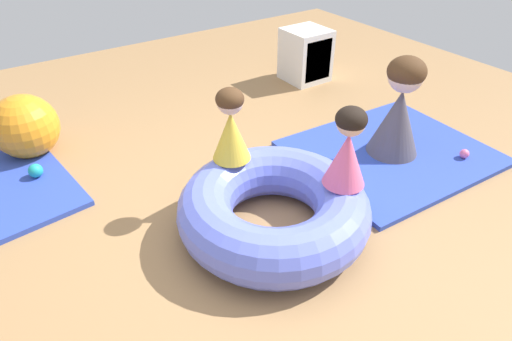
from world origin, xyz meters
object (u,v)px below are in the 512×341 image
(inflatable_cushion, at_px, (274,209))
(child_in_pink, at_px, (348,148))
(child_in_yellow, at_px, (231,126))
(exercise_ball_large, at_px, (25,126))
(play_ball_pink, at_px, (464,154))
(play_ball_teal, at_px, (36,171))
(adult_seated, at_px, (400,108))
(storage_cube, at_px, (307,56))

(inflatable_cushion, height_order, child_in_pink, child_in_pink)
(child_in_yellow, xyz_separation_m, exercise_ball_large, (-1.05, 1.46, -0.34))
(play_ball_pink, bearing_deg, exercise_ball_large, 143.73)
(play_ball_teal, height_order, play_ball_pink, play_ball_teal)
(play_ball_pink, bearing_deg, child_in_yellow, 160.56)
(adult_seated, bearing_deg, play_ball_pink, 110.29)
(child_in_pink, xyz_separation_m, exercise_ball_large, (-1.47, 2.09, -0.34))
(inflatable_cushion, distance_m, child_in_yellow, 0.61)
(child_in_yellow, height_order, adult_seated, child_in_yellow)
(child_in_pink, bearing_deg, play_ball_pink, 85.25)
(child_in_pink, distance_m, adult_seated, 1.07)
(play_ball_pink, bearing_deg, storage_cube, 89.14)
(adult_seated, xyz_separation_m, storage_cube, (0.43, 1.63, -0.15))
(child_in_pink, relative_size, exercise_ball_large, 0.99)
(inflatable_cushion, height_order, play_ball_teal, inflatable_cushion)
(inflatable_cushion, distance_m, storage_cube, 2.56)
(adult_seated, bearing_deg, child_in_pink, -2.26)
(child_in_pink, distance_m, child_in_yellow, 0.76)
(child_in_yellow, distance_m, adult_seated, 1.42)
(inflatable_cushion, distance_m, exercise_ball_large, 2.18)
(child_in_yellow, height_order, exercise_ball_large, child_in_yellow)
(child_in_yellow, height_order, storage_cube, child_in_yellow)
(child_in_yellow, distance_m, exercise_ball_large, 1.83)
(child_in_yellow, distance_m, storage_cube, 2.32)
(adult_seated, bearing_deg, child_in_yellow, -34.30)
(child_in_yellow, xyz_separation_m, play_ball_teal, (-1.11, 1.03, -0.51))
(child_in_yellow, bearing_deg, inflatable_cushion, 5.34)
(child_in_pink, distance_m, play_ball_pink, 1.47)
(storage_cube, bearing_deg, play_ball_teal, -172.87)
(child_in_pink, bearing_deg, child_in_yellow, -151.30)
(play_ball_pink, xyz_separation_m, storage_cube, (0.03, 2.03, 0.20))
(exercise_ball_large, bearing_deg, play_ball_teal, -97.80)
(inflatable_cushion, bearing_deg, storage_cube, 45.67)
(child_in_yellow, xyz_separation_m, adult_seated, (1.39, -0.23, -0.17))
(play_ball_pink, relative_size, storage_cube, 0.13)
(exercise_ball_large, height_order, storage_cube, storage_cube)
(adult_seated, relative_size, storage_cube, 1.44)
(inflatable_cushion, relative_size, adult_seated, 1.53)
(adult_seated, xyz_separation_m, exercise_ball_large, (-2.45, 1.69, -0.17))
(child_in_yellow, distance_m, play_ball_pink, 1.98)
(adult_seated, distance_m, play_ball_teal, 2.83)
(play_ball_teal, height_order, storage_cube, storage_cube)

